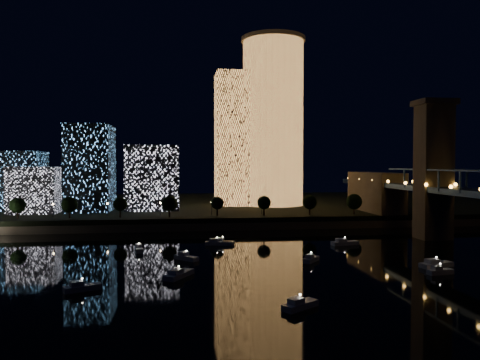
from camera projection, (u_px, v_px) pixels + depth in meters
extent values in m
plane|color=black|center=(289.00, 278.00, 111.16)|extent=(520.00, 520.00, 0.00)
cube|color=black|center=(225.00, 206.00, 269.65)|extent=(420.00, 160.00, 5.00)
cube|color=#6B5E4C|center=(243.00, 226.00, 192.38)|extent=(420.00, 6.00, 3.00)
cylinder|color=#E7984A|center=(273.00, 124.00, 249.29)|extent=(32.00, 32.00, 86.68)
cylinder|color=#6B5E4C|center=(273.00, 40.00, 247.75)|extent=(34.00, 34.00, 2.00)
cube|color=#E7984A|center=(236.00, 139.00, 249.80)|extent=(22.06, 22.06, 70.18)
cube|color=white|center=(153.00, 177.00, 225.17)|extent=(25.11, 21.25, 30.91)
cube|color=#5DAEFE|center=(90.00, 168.00, 219.82)|extent=(20.07, 26.09, 40.14)
cube|color=white|center=(36.00, 190.00, 210.62)|extent=(20.73, 18.85, 20.73)
cube|color=#5DAEFE|center=(21.00, 180.00, 225.34)|extent=(20.08, 22.08, 28.11)
cube|color=#6B5E4C|center=(433.00, 172.00, 168.23)|extent=(11.00, 9.00, 48.00)
cube|color=#6B5E4C|center=(434.00, 103.00, 167.35)|extent=(13.00, 11.00, 2.00)
cube|color=#6B5E4C|center=(375.00, 197.00, 218.22)|extent=(12.00, 40.00, 23.00)
cube|color=navy|center=(442.00, 181.00, 153.79)|extent=(0.50, 0.50, 7.00)
cube|color=navy|center=(407.00, 178.00, 177.58)|extent=(0.50, 0.50, 7.00)
sphere|color=#FFA638|center=(426.00, 185.00, 162.71)|extent=(1.20, 1.20, 1.20)
sphere|color=#FFA638|center=(373.00, 180.00, 207.31)|extent=(1.20, 1.20, 1.20)
cube|color=silver|center=(345.00, 243.00, 155.93)|extent=(9.61, 4.59, 1.20)
cube|color=silver|center=(341.00, 240.00, 155.47)|extent=(3.61, 2.95, 1.00)
sphere|color=white|center=(345.00, 237.00, 155.86)|extent=(0.36, 0.36, 0.36)
cube|color=silver|center=(82.00, 288.00, 99.62)|extent=(7.92, 5.51, 1.20)
cube|color=silver|center=(77.00, 284.00, 98.96)|extent=(3.26, 2.94, 1.00)
sphere|color=white|center=(82.00, 279.00, 99.55)|extent=(0.36, 0.36, 0.36)
cube|color=silver|center=(217.00, 243.00, 155.64)|extent=(8.34, 3.73, 1.20)
cube|color=silver|center=(214.00, 240.00, 155.62)|extent=(3.09, 2.48, 1.00)
sphere|color=white|center=(217.00, 237.00, 155.57)|extent=(0.36, 0.36, 0.36)
cube|color=silver|center=(311.00, 260.00, 129.17)|extent=(5.91, 6.51, 1.20)
cube|color=silver|center=(310.00, 256.00, 128.28)|extent=(2.83, 2.91, 1.00)
sphere|color=white|center=(311.00, 252.00, 129.10)|extent=(0.36, 0.36, 0.36)
cube|color=silver|center=(300.00, 305.00, 87.38)|extent=(7.88, 6.52, 1.20)
cube|color=silver|center=(296.00, 301.00, 86.56)|extent=(3.42, 3.24, 1.00)
sphere|color=white|center=(300.00, 295.00, 87.31)|extent=(0.36, 0.36, 0.36)
cube|color=silver|center=(440.00, 272.00, 114.52)|extent=(6.91, 3.30, 1.20)
cube|color=silver|center=(437.00, 268.00, 114.18)|extent=(2.60, 2.12, 1.00)
sphere|color=white|center=(440.00, 264.00, 114.45)|extent=(0.36, 0.36, 0.36)
cube|color=silver|center=(179.00, 275.00, 111.56)|extent=(7.65, 9.77, 1.20)
cube|color=silver|center=(176.00, 271.00, 110.21)|extent=(3.88, 4.16, 1.00)
sphere|color=white|center=(179.00, 266.00, 111.49)|extent=(0.36, 0.36, 0.36)
cube|color=silver|center=(186.00, 258.00, 131.34)|extent=(7.05, 7.05, 1.20)
cube|color=silver|center=(183.00, 254.00, 132.00)|extent=(3.26, 3.26, 1.00)
sphere|color=white|center=(186.00, 251.00, 131.27)|extent=(0.36, 0.36, 0.36)
cube|color=silver|center=(223.00, 243.00, 156.93)|extent=(7.79, 5.39, 1.20)
cube|color=silver|center=(220.00, 239.00, 157.24)|extent=(3.21, 2.89, 1.00)
sphere|color=white|center=(223.00, 237.00, 156.86)|extent=(0.36, 0.36, 0.36)
cube|color=silver|center=(436.00, 265.00, 122.60)|extent=(9.87, 5.40, 1.20)
cube|color=silver|center=(432.00, 261.00, 122.02)|extent=(3.82, 3.23, 1.00)
sphere|color=white|center=(436.00, 257.00, 122.53)|extent=(0.36, 0.36, 0.36)
cube|color=silver|center=(139.00, 250.00, 144.00)|extent=(3.30, 7.14, 1.20)
cube|color=silver|center=(139.00, 246.00, 144.95)|extent=(2.16, 2.67, 1.00)
sphere|color=white|center=(139.00, 243.00, 143.93)|extent=(0.36, 0.36, 0.36)
cylinder|color=black|center=(18.00, 214.00, 186.57)|extent=(0.70, 0.70, 4.00)
sphere|color=black|center=(18.00, 205.00, 186.45)|extent=(6.17, 6.17, 6.17)
cylinder|color=black|center=(70.00, 213.00, 189.14)|extent=(0.70, 0.70, 4.00)
sphere|color=black|center=(70.00, 205.00, 189.02)|extent=(6.41, 6.41, 6.41)
cylinder|color=black|center=(120.00, 213.00, 191.71)|extent=(0.70, 0.70, 4.00)
sphere|color=black|center=(120.00, 204.00, 191.59)|extent=(5.80, 5.80, 5.80)
cylinder|color=black|center=(169.00, 212.00, 194.28)|extent=(0.70, 0.70, 4.00)
sphere|color=black|center=(169.00, 204.00, 194.16)|extent=(6.52, 6.52, 6.52)
cylinder|color=black|center=(217.00, 211.00, 196.85)|extent=(0.70, 0.70, 4.00)
sphere|color=black|center=(217.00, 203.00, 196.72)|extent=(5.44, 5.44, 5.44)
cylinder|color=black|center=(264.00, 211.00, 199.42)|extent=(0.70, 0.70, 4.00)
sphere|color=black|center=(264.00, 203.00, 199.29)|extent=(5.83, 5.83, 5.83)
cylinder|color=black|center=(310.00, 210.00, 201.98)|extent=(0.70, 0.70, 4.00)
sphere|color=black|center=(310.00, 202.00, 201.86)|extent=(6.19, 6.19, 6.19)
cylinder|color=black|center=(354.00, 210.00, 204.55)|extent=(0.70, 0.70, 4.00)
sphere|color=black|center=(354.00, 202.00, 204.43)|extent=(6.88, 6.88, 6.88)
cylinder|color=black|center=(53.00, 211.00, 194.04)|extent=(0.24, 0.24, 5.00)
sphere|color=#FFCC7F|center=(53.00, 204.00, 193.94)|extent=(0.70, 0.70, 0.70)
cylinder|color=black|center=(107.00, 210.00, 196.87)|extent=(0.24, 0.24, 5.00)
sphere|color=#FFCC7F|center=(107.00, 204.00, 196.77)|extent=(0.70, 0.70, 0.70)
cylinder|color=black|center=(160.00, 210.00, 199.69)|extent=(0.24, 0.24, 5.00)
sphere|color=#FFCC7F|center=(160.00, 203.00, 199.60)|extent=(0.70, 0.70, 0.70)
cylinder|color=black|center=(212.00, 209.00, 202.52)|extent=(0.24, 0.24, 5.00)
sphere|color=#FFCC7F|center=(212.00, 202.00, 202.42)|extent=(0.70, 0.70, 0.70)
cylinder|color=black|center=(262.00, 208.00, 205.35)|extent=(0.24, 0.24, 5.00)
sphere|color=#FFCC7F|center=(262.00, 202.00, 205.25)|extent=(0.70, 0.70, 0.70)
cylinder|color=black|center=(310.00, 208.00, 208.17)|extent=(0.24, 0.24, 5.00)
sphere|color=#FFCC7F|center=(310.00, 201.00, 208.07)|extent=(0.70, 0.70, 0.70)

